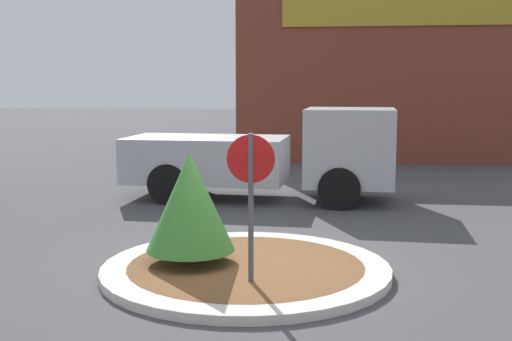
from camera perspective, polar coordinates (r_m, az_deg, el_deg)
name	(u,v)px	position (r m, az deg, el deg)	size (l,w,h in m)	color
ground_plane	(246,273)	(9.14, -0.90, -9.11)	(120.00, 120.00, 0.00)	#474749
traffic_island	(246,269)	(9.12, -0.90, -8.73)	(4.05, 4.05, 0.12)	beige
stop_sign	(251,185)	(8.08, -0.46, -1.26)	(0.61, 0.07, 2.03)	#4C4C51
island_shrub	(190,202)	(9.06, -5.88, -2.78)	(1.26, 1.26, 1.57)	brown
utility_truck	(271,155)	(14.64, 1.33, 1.41)	(6.15, 2.30, 2.11)	#B2B2B7
storefront_building	(387,77)	(24.70, 11.54, 8.11)	(10.48, 6.07, 5.78)	brown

